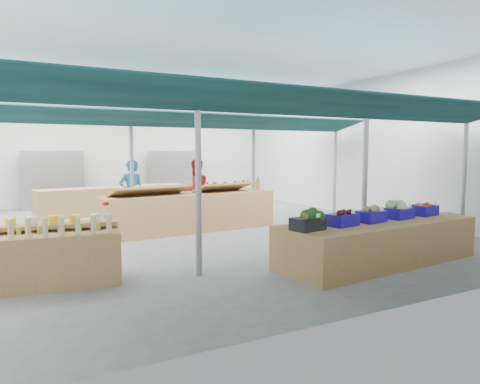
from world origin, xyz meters
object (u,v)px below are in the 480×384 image
Objects in this scene: veg_counter at (378,242)px; crate_stack at (443,226)px; fruit_counter at (190,212)px; bottle_shelf at (58,256)px; vendor_left at (132,194)px; vendor_right at (196,191)px.

veg_counter is 3.05m from crate_stack.
fruit_counter is 6.05m from crate_stack.
bottle_shelf is 1.04× the size of vendor_left.
crate_stack is (4.81, -3.66, -0.18)m from fruit_counter.
vendor_left is (-1.20, 1.10, 0.42)m from fruit_counter.
crate_stack is at bearing 4.12° from bottle_shelf.
crate_stack is 7.69m from vendor_left.
vendor_right is (-1.30, 5.65, 0.52)m from veg_counter.
vendor_right is (-4.21, 4.76, 0.60)m from crate_stack.
vendor_left is at bearing 132.76° from fruit_counter.
veg_counter is 6.62× the size of crate_stack.
bottle_shelf is 5.39m from veg_counter.
vendor_right is at bearing 175.27° from vendor_left.
fruit_counter is at bearing 51.32° from bottle_shelf.
vendor_right is at bearing 97.93° from veg_counter.
bottle_shelf is 4.66m from fruit_counter.
vendor_right is (0.60, 1.10, 0.42)m from fruit_counter.
fruit_counter is 2.50× the size of vendor_left.
fruit_counter is 1.68m from vendor_left.
fruit_counter is 7.57× the size of crate_stack.
veg_counter reaches higher than crate_stack.
bottle_shelf is at bearing 59.25° from vendor_left.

